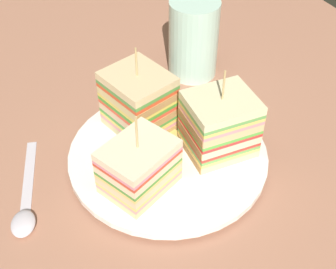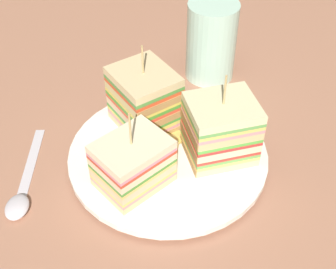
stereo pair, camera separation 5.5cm
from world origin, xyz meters
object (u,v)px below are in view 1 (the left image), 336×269
sandwich_wedge_0 (139,166)px  drinking_glass (193,44)px  sandwich_wedge_1 (219,125)px  spoon (25,210)px  plate (168,155)px  sandwich_wedge_2 (139,102)px  chip_pile (162,141)px

sandwich_wedge_0 → drinking_glass: 25.80cm
sandwich_wedge_1 → spoon: size_ratio=0.77×
plate → sandwich_wedge_1: sandwich_wedge_1 is taller
sandwich_wedge_2 → drinking_glass: size_ratio=1.00×
sandwich_wedge_0 → spoon: size_ratio=0.69×
sandwich_wedge_1 → chip_pile: sandwich_wedge_1 is taller
drinking_glass → chip_pile: bearing=-40.5°
sandwich_wedge_0 → sandwich_wedge_2: (-9.46, 4.19, 0.95)cm
sandwich_wedge_2 → spoon: bearing=-85.6°
chip_pile → spoon: 18.22cm
sandwich_wedge_2 → sandwich_wedge_0: bearing=-39.2°
chip_pile → drinking_glass: size_ratio=0.57×
spoon → drinking_glass: bearing=135.4°
sandwich_wedge_0 → spoon: 14.02cm
plate → spoon: 18.22cm
plate → sandwich_wedge_2: (-6.14, -1.07, 4.64)cm
sandwich_wedge_1 → drinking_glass: 18.84cm
chip_pile → drinking_glass: bearing=139.5°
sandwich_wedge_1 → chip_pile: 7.57cm
sandwich_wedge_1 → sandwich_wedge_0: bearing=10.3°
chip_pile → sandwich_wedge_0: bearing=-47.8°
sandwich_wedge_1 → sandwich_wedge_2: bearing=-45.9°
plate → chip_pile: (-1.33, -0.15, 1.40)cm
sandwich_wedge_2 → drinking_glass: sandwich_wedge_2 is taller
sandwich_wedge_0 → sandwich_wedge_2: 10.39cm
drinking_glass → sandwich_wedge_1: bearing=-19.4°
plate → sandwich_wedge_0: (3.32, -5.26, 3.68)cm
sandwich_wedge_2 → spoon: size_ratio=0.79×
sandwich_wedge_0 → sandwich_wedge_2: size_ratio=0.88×
sandwich_wedge_1 → drinking_glass: size_ratio=0.98×
plate → sandwich_wedge_2: size_ratio=2.08×
sandwich_wedge_2 → chip_pile: size_ratio=1.75×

